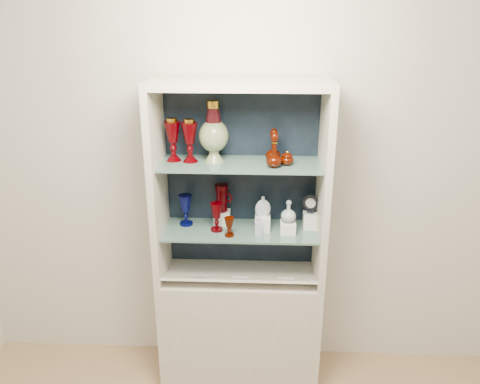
{
  "coord_description": "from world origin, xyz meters",
  "views": [
    {
      "loc": [
        0.11,
        -1.01,
        2.26
      ],
      "look_at": [
        0.0,
        1.53,
        1.3
      ],
      "focal_mm": 35.0,
      "sensor_mm": 36.0,
      "label": 1
    }
  ],
  "objects_px": {
    "pedestal_lamp_left": "(190,141)",
    "cameo_medallion": "(311,204)",
    "enamel_urn": "(214,131)",
    "clear_round_decanter": "(289,212)",
    "ruby_decanter_a": "(274,148)",
    "ruby_pitcher": "(222,198)",
    "pedestal_lamp_right": "(173,140)",
    "cobalt_goblet": "(186,210)",
    "flat_flask": "(263,206)",
    "ruby_goblet_small": "(229,227)",
    "ruby_decanter_b": "(274,145)",
    "ruby_goblet_tall": "(217,217)",
    "lidded_bowl": "(287,158)",
    "clear_square_bottle": "(258,225)"
  },
  "relations": [
    {
      "from": "ruby_decanter_b",
      "to": "ruby_pitcher",
      "type": "bearing_deg",
      "value": 166.85
    },
    {
      "from": "enamel_urn",
      "to": "ruby_pitcher",
      "type": "bearing_deg",
      "value": 57.95
    },
    {
      "from": "ruby_goblet_small",
      "to": "pedestal_lamp_right",
      "type": "bearing_deg",
      "value": 159.22
    },
    {
      "from": "ruby_pitcher",
      "to": "flat_flask",
      "type": "height_order",
      "value": "ruby_pitcher"
    },
    {
      "from": "ruby_decanter_a",
      "to": "clear_round_decanter",
      "type": "relative_size",
      "value": 1.68
    },
    {
      "from": "ruby_pitcher",
      "to": "lidded_bowl",
      "type": "bearing_deg",
      "value": 2.51
    },
    {
      "from": "enamel_urn",
      "to": "clear_square_bottle",
      "type": "distance_m",
      "value": 0.6
    },
    {
      "from": "ruby_decanter_b",
      "to": "cobalt_goblet",
      "type": "distance_m",
      "value": 0.68
    },
    {
      "from": "pedestal_lamp_left",
      "to": "ruby_decanter_b",
      "type": "height_order",
      "value": "pedestal_lamp_left"
    },
    {
      "from": "ruby_decanter_b",
      "to": "ruby_goblet_small",
      "type": "height_order",
      "value": "ruby_decanter_b"
    },
    {
      "from": "enamel_urn",
      "to": "ruby_goblet_tall",
      "type": "bearing_deg",
      "value": -76.44
    },
    {
      "from": "pedestal_lamp_left",
      "to": "pedestal_lamp_right",
      "type": "distance_m",
      "value": 0.1
    },
    {
      "from": "ruby_pitcher",
      "to": "clear_round_decanter",
      "type": "height_order",
      "value": "ruby_pitcher"
    },
    {
      "from": "enamel_urn",
      "to": "clear_square_bottle",
      "type": "relative_size",
      "value": 2.92
    },
    {
      "from": "ruby_goblet_tall",
      "to": "clear_round_decanter",
      "type": "bearing_deg",
      "value": -2.07
    },
    {
      "from": "pedestal_lamp_right",
      "to": "flat_flask",
      "type": "relative_size",
      "value": 1.94
    },
    {
      "from": "ruby_decanter_b",
      "to": "cameo_medallion",
      "type": "xyz_separation_m",
      "value": [
        0.23,
        0.02,
        -0.37
      ]
    },
    {
      "from": "cobalt_goblet",
      "to": "clear_round_decanter",
      "type": "height_order",
      "value": "clear_round_decanter"
    },
    {
      "from": "pedestal_lamp_left",
      "to": "enamel_urn",
      "type": "height_order",
      "value": "enamel_urn"
    },
    {
      "from": "flat_flask",
      "to": "pedestal_lamp_right",
      "type": "bearing_deg",
      "value": 169.68
    },
    {
      "from": "ruby_decanter_a",
      "to": "ruby_pitcher",
      "type": "height_order",
      "value": "ruby_decanter_a"
    },
    {
      "from": "ruby_decanter_b",
      "to": "ruby_decanter_a",
      "type": "bearing_deg",
      "value": -88.86
    },
    {
      "from": "pedestal_lamp_left",
      "to": "pedestal_lamp_right",
      "type": "height_order",
      "value": "pedestal_lamp_right"
    },
    {
      "from": "pedestal_lamp_left",
      "to": "lidded_bowl",
      "type": "distance_m",
      "value": 0.56
    },
    {
      "from": "ruby_goblet_small",
      "to": "flat_flask",
      "type": "xyz_separation_m",
      "value": [
        0.19,
        0.09,
        0.1
      ]
    },
    {
      "from": "pedestal_lamp_right",
      "to": "ruby_pitcher",
      "type": "height_order",
      "value": "pedestal_lamp_right"
    },
    {
      "from": "clear_square_bottle",
      "to": "clear_round_decanter",
      "type": "bearing_deg",
      "value": 9.83
    },
    {
      "from": "ruby_pitcher",
      "to": "cameo_medallion",
      "type": "bearing_deg",
      "value": 14.51
    },
    {
      "from": "ruby_goblet_small",
      "to": "cameo_medallion",
      "type": "bearing_deg",
      "value": 15.38
    },
    {
      "from": "pedestal_lamp_left",
      "to": "lidded_bowl",
      "type": "relative_size",
      "value": 2.86
    },
    {
      "from": "ruby_goblet_tall",
      "to": "ruby_goblet_small",
      "type": "relative_size",
      "value": 1.53
    },
    {
      "from": "ruby_decanter_a",
      "to": "ruby_goblet_small",
      "type": "relative_size",
      "value": 1.9
    },
    {
      "from": "lidded_bowl",
      "to": "clear_round_decanter",
      "type": "distance_m",
      "value": 0.33
    },
    {
      "from": "ruby_goblet_small",
      "to": "ruby_pitcher",
      "type": "xyz_separation_m",
      "value": [
        -0.06,
        0.18,
        0.11
      ]
    },
    {
      "from": "ruby_decanter_a",
      "to": "lidded_bowl",
      "type": "bearing_deg",
      "value": 31.73
    },
    {
      "from": "ruby_goblet_tall",
      "to": "clear_square_bottle",
      "type": "xyz_separation_m",
      "value": [
        0.25,
        -0.05,
        -0.03
      ]
    },
    {
      "from": "enamel_urn",
      "to": "clear_round_decanter",
      "type": "relative_size",
      "value": 2.66
    },
    {
      "from": "pedestal_lamp_left",
      "to": "ruby_pitcher",
      "type": "relative_size",
      "value": 1.44
    },
    {
      "from": "pedestal_lamp_right",
      "to": "lidded_bowl",
      "type": "bearing_deg",
      "value": -5.38
    },
    {
      "from": "pedestal_lamp_left",
      "to": "clear_round_decanter",
      "type": "xyz_separation_m",
      "value": [
        0.57,
        -0.05,
        -0.41
      ]
    },
    {
      "from": "enamel_urn",
      "to": "cobalt_goblet",
      "type": "relative_size",
      "value": 1.8
    },
    {
      "from": "pedestal_lamp_left",
      "to": "cameo_medallion",
      "type": "bearing_deg",
      "value": 1.88
    },
    {
      "from": "enamel_urn",
      "to": "ruby_pitcher",
      "type": "distance_m",
      "value": 0.43
    },
    {
      "from": "pedestal_lamp_right",
      "to": "flat_flask",
      "type": "bearing_deg",
      "value": -3.38
    },
    {
      "from": "pedestal_lamp_left",
      "to": "lidded_bowl",
      "type": "height_order",
      "value": "pedestal_lamp_left"
    },
    {
      "from": "pedestal_lamp_right",
      "to": "cobalt_goblet",
      "type": "xyz_separation_m",
      "value": [
        0.05,
        0.02,
        -0.45
      ]
    },
    {
      "from": "ruby_goblet_tall",
      "to": "clear_square_bottle",
      "type": "relative_size",
      "value": 1.48
    },
    {
      "from": "ruby_decanter_a",
      "to": "ruby_goblet_small",
      "type": "bearing_deg",
      "value": -175.99
    },
    {
      "from": "clear_square_bottle",
      "to": "flat_flask",
      "type": "xyz_separation_m",
      "value": [
        0.03,
        0.07,
        0.09
      ]
    },
    {
      "from": "flat_flask",
      "to": "cameo_medallion",
      "type": "distance_m",
      "value": 0.29
    }
  ]
}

